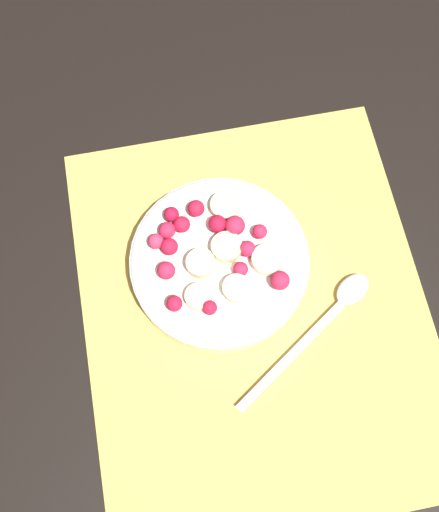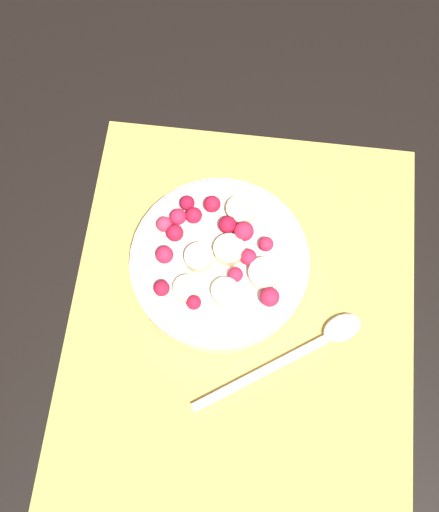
# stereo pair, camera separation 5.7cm
# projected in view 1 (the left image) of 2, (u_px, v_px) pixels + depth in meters

# --- Properties ---
(ground_plane) EXTENTS (3.00, 3.00, 0.00)m
(ground_plane) POSITION_uv_depth(u_px,v_px,m) (255.00, 310.00, 0.60)
(ground_plane) COLOR black
(placemat) EXTENTS (0.43, 0.36, 0.01)m
(placemat) POSITION_uv_depth(u_px,v_px,m) (255.00, 309.00, 0.59)
(placemat) COLOR #E0B251
(placemat) RESTS_ON ground_plane
(fruit_bowl) EXTENTS (0.18, 0.18, 0.05)m
(fruit_bowl) POSITION_uv_depth(u_px,v_px,m) (219.00, 262.00, 0.59)
(fruit_bowl) COLOR silver
(fruit_bowl) RESTS_ON placemat
(spoon) EXTENTS (0.12, 0.17, 0.01)m
(spoon) POSITION_uv_depth(u_px,v_px,m) (330.00, 316.00, 0.59)
(spoon) COLOR silver
(spoon) RESTS_ON placemat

